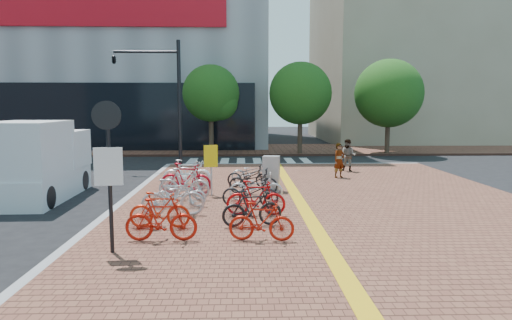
{
  "coord_description": "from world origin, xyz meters",
  "views": [
    {
      "loc": [
        0.05,
        -13.28,
        3.37
      ],
      "look_at": [
        0.6,
        4.06,
        1.3
      ],
      "focal_mm": 32.0,
      "sensor_mm": 36.0,
      "label": 1
    }
  ],
  "objects_px": {
    "bike_0": "(161,220)",
    "bike_9": "(252,208)",
    "bike_7": "(190,172)",
    "bike_10": "(256,198)",
    "bike_2": "(173,197)",
    "box_truck": "(39,163)",
    "utility_box": "(271,174)",
    "pedestrian_a": "(339,160)",
    "pedestrian_b": "(348,155)",
    "bike_8": "(261,221)",
    "bike_12": "(256,187)",
    "bike_15": "(251,172)",
    "bike_5": "(186,179)",
    "bike_4": "(184,184)",
    "bike_13": "(253,181)",
    "bike_11": "(250,192)",
    "bike_3": "(180,194)",
    "bike_14": "(249,176)",
    "notice_sign": "(108,158)",
    "traffic_light_pole": "(149,80)",
    "yellow_sign": "(211,161)",
    "bike_6": "(186,174)"
  },
  "relations": [
    {
      "from": "bike_4",
      "to": "yellow_sign",
      "type": "relative_size",
      "value": 1.0
    },
    {
      "from": "bike_8",
      "to": "bike_11",
      "type": "bearing_deg",
      "value": 8.95
    },
    {
      "from": "bike_13",
      "to": "pedestrian_a",
      "type": "height_order",
      "value": "pedestrian_a"
    },
    {
      "from": "bike_3",
      "to": "bike_15",
      "type": "height_order",
      "value": "bike_15"
    },
    {
      "from": "bike_7",
      "to": "notice_sign",
      "type": "distance_m",
      "value": 9.15
    },
    {
      "from": "bike_11",
      "to": "box_truck",
      "type": "xyz_separation_m",
      "value": [
        -7.57,
        2.2,
        0.71
      ]
    },
    {
      "from": "bike_4",
      "to": "box_truck",
      "type": "height_order",
      "value": "box_truck"
    },
    {
      "from": "bike_11",
      "to": "traffic_light_pole",
      "type": "height_order",
      "value": "traffic_light_pole"
    },
    {
      "from": "box_truck",
      "to": "notice_sign",
      "type": "bearing_deg",
      "value": -56.34
    },
    {
      "from": "pedestrian_a",
      "to": "bike_15",
      "type": "bearing_deg",
      "value": 170.32
    },
    {
      "from": "bike_2",
      "to": "pedestrian_a",
      "type": "relative_size",
      "value": 1.18
    },
    {
      "from": "bike_0",
      "to": "box_truck",
      "type": "xyz_separation_m",
      "value": [
        -5.38,
        5.81,
        0.67
      ]
    },
    {
      "from": "bike_2",
      "to": "bike_4",
      "type": "height_order",
      "value": "bike_2"
    },
    {
      "from": "bike_2",
      "to": "utility_box",
      "type": "height_order",
      "value": "utility_box"
    },
    {
      "from": "bike_7",
      "to": "bike_11",
      "type": "bearing_deg",
      "value": -140.82
    },
    {
      "from": "bike_0",
      "to": "bike_6",
      "type": "bearing_deg",
      "value": 2.61
    },
    {
      "from": "bike_11",
      "to": "pedestrian_b",
      "type": "height_order",
      "value": "pedestrian_b"
    },
    {
      "from": "bike_13",
      "to": "pedestrian_b",
      "type": "distance_m",
      "value": 7.4
    },
    {
      "from": "bike_8",
      "to": "bike_9",
      "type": "height_order",
      "value": "bike_9"
    },
    {
      "from": "bike_3",
      "to": "pedestrian_b",
      "type": "height_order",
      "value": "pedestrian_b"
    },
    {
      "from": "bike_5",
      "to": "bike_12",
      "type": "relative_size",
      "value": 1.05
    },
    {
      "from": "bike_7",
      "to": "yellow_sign",
      "type": "xyz_separation_m",
      "value": [
        1.06,
        -2.53,
        0.79
      ]
    },
    {
      "from": "bike_11",
      "to": "bike_13",
      "type": "bearing_deg",
      "value": 4.63
    },
    {
      "from": "bike_2",
      "to": "notice_sign",
      "type": "bearing_deg",
      "value": 160.35
    },
    {
      "from": "bike_8",
      "to": "bike_14",
      "type": "relative_size",
      "value": 0.91
    },
    {
      "from": "bike_9",
      "to": "utility_box",
      "type": "bearing_deg",
      "value": -20.54
    },
    {
      "from": "bike_11",
      "to": "utility_box",
      "type": "xyz_separation_m",
      "value": [
        0.85,
        2.76,
        0.19
      ]
    },
    {
      "from": "bike_10",
      "to": "utility_box",
      "type": "bearing_deg",
      "value": -8.43
    },
    {
      "from": "bike_3",
      "to": "bike_8",
      "type": "bearing_deg",
      "value": -152.41
    },
    {
      "from": "bike_4",
      "to": "bike_13",
      "type": "height_order",
      "value": "bike_4"
    },
    {
      "from": "bike_6",
      "to": "bike_9",
      "type": "bearing_deg",
      "value": -153.97
    },
    {
      "from": "bike_4",
      "to": "box_truck",
      "type": "relative_size",
      "value": 0.37
    },
    {
      "from": "bike_11",
      "to": "notice_sign",
      "type": "bearing_deg",
      "value": 153.59
    },
    {
      "from": "bike_10",
      "to": "bike_2",
      "type": "bearing_deg",
      "value": 90.99
    },
    {
      "from": "yellow_sign",
      "to": "bike_4",
      "type": "bearing_deg",
      "value": -140.63
    },
    {
      "from": "pedestrian_b",
      "to": "bike_8",
      "type": "bearing_deg",
      "value": -83.09
    },
    {
      "from": "bike_7",
      "to": "bike_9",
      "type": "xyz_separation_m",
      "value": [
        2.43,
        -6.84,
        0.02
      ]
    },
    {
      "from": "bike_4",
      "to": "bike_9",
      "type": "bearing_deg",
      "value": -137.2
    },
    {
      "from": "bike_6",
      "to": "bike_15",
      "type": "height_order",
      "value": "bike_6"
    },
    {
      "from": "bike_11",
      "to": "utility_box",
      "type": "distance_m",
      "value": 2.89
    },
    {
      "from": "bike_15",
      "to": "pedestrian_a",
      "type": "distance_m",
      "value": 4.19
    },
    {
      "from": "bike_12",
      "to": "bike_15",
      "type": "xyz_separation_m",
      "value": [
        -0.08,
        3.62,
        -0.03
      ]
    },
    {
      "from": "bike_2",
      "to": "bike_10",
      "type": "distance_m",
      "value": 2.43
    },
    {
      "from": "bike_0",
      "to": "bike_8",
      "type": "relative_size",
      "value": 1.09
    },
    {
      "from": "bike_13",
      "to": "bike_0",
      "type": "bearing_deg",
      "value": 167.52
    },
    {
      "from": "bike_0",
      "to": "bike_9",
      "type": "height_order",
      "value": "bike_0"
    },
    {
      "from": "bike_11",
      "to": "bike_13",
      "type": "distance_m",
      "value": 2.19
    },
    {
      "from": "utility_box",
      "to": "bike_5",
      "type": "bearing_deg",
      "value": -170.03
    },
    {
      "from": "bike_0",
      "to": "yellow_sign",
      "type": "xyz_separation_m",
      "value": [
        0.83,
        5.59,
        0.75
      ]
    },
    {
      "from": "bike_2",
      "to": "bike_4",
      "type": "xyz_separation_m",
      "value": [
        0.03,
        2.36,
        -0.0
      ]
    }
  ]
}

